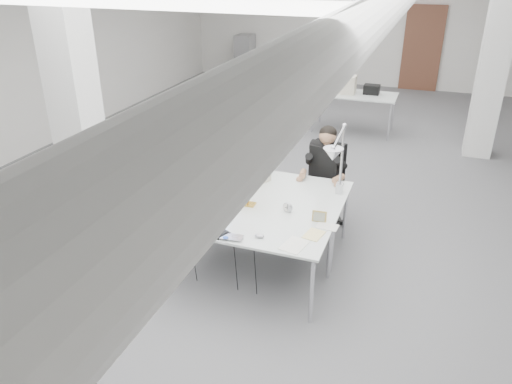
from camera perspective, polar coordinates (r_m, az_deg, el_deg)
room_shell at (r=7.14m, az=6.57°, el=13.07°), size 10.04×14.04×3.24m
desk_main at (r=5.11m, az=-1.50°, el=-3.47°), size 1.80×0.90×0.02m
desk_second at (r=5.87m, az=1.68°, el=0.56°), size 1.80×0.90×0.02m
bg_desk_a at (r=10.07m, az=11.23°, el=10.87°), size 1.60×0.80×0.02m
bg_desk_b at (r=12.59m, az=3.73°, el=14.20°), size 1.60×0.80×0.02m
filing_cabinet at (r=14.51m, az=-1.27°, el=15.20°), size 0.45×0.55×1.20m
office_chair at (r=6.50m, az=7.88°, el=0.25°), size 0.55×0.55×0.94m
seated_person at (r=6.28m, az=8.02°, el=3.62°), size 0.63×0.73×0.95m
monitor at (r=5.26m, az=-5.14°, el=1.29°), size 0.51×0.06×0.63m
pennant at (r=5.09m, az=-2.22°, el=1.31°), size 0.48×0.09×0.52m
keyboard at (r=4.98m, az=-5.47°, el=-4.10°), size 0.50×0.34×0.02m
laptop at (r=4.78m, az=-3.50°, el=-5.39°), size 0.32×0.22×0.02m
mouse at (r=4.82m, az=0.39°, el=-5.02°), size 0.10×0.08×0.04m
bankers_lamp at (r=5.35m, az=-0.94°, el=0.25°), size 0.34×0.23×0.36m
desk_phone at (r=5.44m, az=-8.34°, el=-1.38°), size 0.22×0.20×0.05m
picture_frame_left at (r=5.58m, az=-7.72°, el=-0.32°), size 0.14×0.09×0.11m
picture_frame_right at (r=5.11m, az=7.25°, el=-2.78°), size 0.15×0.05×0.12m
desk_clock at (r=5.28m, az=3.64°, el=-1.76°), size 0.11×0.08×0.11m
paper_stack_a at (r=4.71m, az=4.41°, el=-6.06°), size 0.25×0.32×0.01m
paper_stack_b at (r=4.90m, az=6.63°, el=-4.86°), size 0.20×0.25×0.01m
paper_stack_c at (r=5.05m, az=8.16°, el=-3.92°), size 0.22×0.16×0.01m
beige_monitor at (r=5.94m, az=-0.79°, el=2.93°), size 0.50×0.49×0.37m
architect_lamp at (r=5.37m, az=9.31°, el=3.45°), size 0.36×0.77×0.96m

